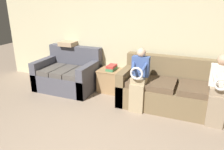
{
  "coord_description": "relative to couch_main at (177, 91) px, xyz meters",
  "views": [
    {
      "loc": [
        1.36,
        -1.64,
        2.04
      ],
      "look_at": [
        -0.02,
        1.75,
        0.74
      ],
      "focal_mm": 35.0,
      "sensor_mm": 36.0,
      "label": 1
    }
  ],
  "objects": [
    {
      "name": "throw_pillow",
      "position": [
        -2.65,
        0.39,
        0.66
      ],
      "size": [
        0.37,
        0.37,
        0.1
      ],
      "color": "tan",
      "rests_on": "couch_side"
    },
    {
      "name": "child_left_seated",
      "position": [
        -0.67,
        -0.37,
        0.31
      ],
      "size": [
        0.32,
        0.37,
        1.19
      ],
      "color": "tan",
      "rests_on": "ground_plane"
    },
    {
      "name": "wall_back",
      "position": [
        -1.07,
        0.54,
        0.94
      ],
      "size": [
        7.03,
        0.06,
        2.55
      ],
      "color": "beige",
      "rests_on": "ground_plane"
    },
    {
      "name": "couch_side",
      "position": [
        -2.48,
        0.05,
        -0.01
      ],
      "size": [
        1.35,
        0.98,
        0.95
      ],
      "color": "#4C4C56",
      "rests_on": "ground_plane"
    },
    {
      "name": "child_right_seated",
      "position": [
        0.67,
        -0.37,
        0.32
      ],
      "size": [
        0.33,
        0.38,
        1.2
      ],
      "color": "gray",
      "rests_on": "ground_plane"
    },
    {
      "name": "book_stack",
      "position": [
        -1.47,
        0.25,
        0.23
      ],
      "size": [
        0.17,
        0.3,
        0.11
      ],
      "color": "#3D8451",
      "rests_on": "side_shelf"
    },
    {
      "name": "side_shelf",
      "position": [
        -1.49,
        0.25,
        -0.07
      ],
      "size": [
        0.55,
        0.48,
        0.51
      ],
      "color": "#9E7A51",
      "rests_on": "ground_plane"
    },
    {
      "name": "couch_main",
      "position": [
        0.0,
        0.0,
        0.0
      ],
      "size": [
        2.2,
        0.89,
        0.94
      ],
      "color": "brown",
      "rests_on": "ground_plane"
    }
  ]
}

